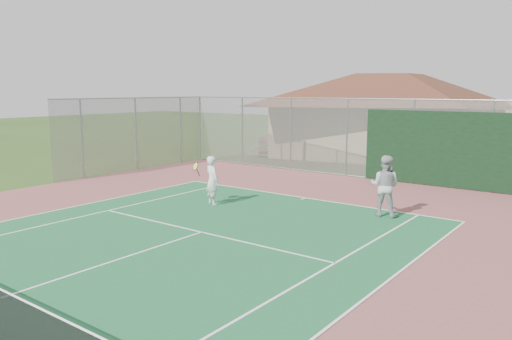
{
  "coord_description": "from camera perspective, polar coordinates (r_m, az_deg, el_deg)",
  "views": [
    {
      "loc": [
        9.17,
        -3.28,
        3.89
      ],
      "look_at": [
        -0.25,
        9.22,
        1.36
      ],
      "focal_mm": 35.0,
      "sensor_mm": 36.0,
      "label": 1
    }
  ],
  "objects": [
    {
      "name": "back_fence",
      "position": [
        21.57,
        17.7,
        2.82
      ],
      "size": [
        20.08,
        0.11,
        3.53
      ],
      "color": "gray",
      "rests_on": "ground"
    },
    {
      "name": "bleachers",
      "position": [
        29.25,
        3.2,
        2.76
      ],
      "size": [
        3.75,
        2.83,
        1.19
      ],
      "rotation": [
        0.0,
        0.0,
        0.35
      ],
      "color": "#A73C26",
      "rests_on": "ground"
    },
    {
      "name": "clubhouse",
      "position": [
        30.48,
        14.96,
        6.99
      ],
      "size": [
        14.78,
        11.43,
        5.7
      ],
      "rotation": [
        0.0,
        0.0,
        0.22
      ],
      "color": "tan",
      "rests_on": "ground"
    },
    {
      "name": "player_grey_back",
      "position": [
        15.85,
        14.49,
        -1.82
      ],
      "size": [
        1.0,
        0.82,
        1.89
      ],
      "rotation": [
        0.0,
        0.0,
        3.26
      ],
      "color": "#A9ACAE",
      "rests_on": "ground"
    },
    {
      "name": "player_white_front",
      "position": [
        16.98,
        -5.07,
        -1.21
      ],
      "size": [
        1.03,
        0.77,
        1.66
      ],
      "rotation": [
        0.0,
        0.0,
        2.8
      ],
      "color": "silver",
      "rests_on": "ground"
    },
    {
      "name": "side_fence_left",
      "position": [
        24.92,
        -13.53,
        3.99
      ],
      "size": [
        0.08,
        9.0,
        3.5
      ],
      "color": "gray",
      "rests_on": "ground"
    }
  ]
}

